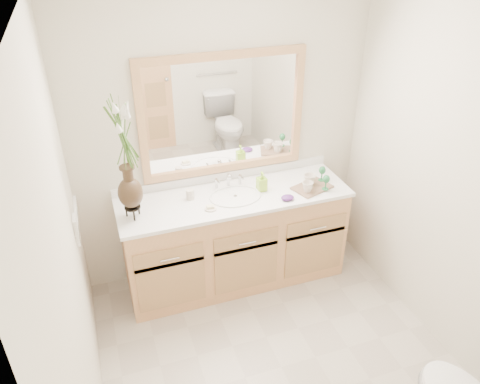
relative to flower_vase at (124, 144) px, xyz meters
name	(u,v)px	position (x,y,z in m)	size (l,w,h in m)	color
floor	(281,367)	(0.79, -0.97, -1.41)	(2.60, 2.60, 0.00)	beige
ceiling	(306,2)	(0.79, -0.97, 0.99)	(2.40, 2.60, 0.02)	white
wall_back	(223,138)	(0.79, 0.33, -0.21)	(2.40, 0.02, 2.40)	beige
wall_left	(71,272)	(-0.41, -0.97, -0.21)	(0.02, 2.60, 2.40)	beige
wall_right	(461,191)	(1.99, -0.97, -0.21)	(0.02, 2.60, 2.40)	beige
vanity	(235,239)	(0.79, 0.05, -1.01)	(1.80, 0.55, 0.80)	tan
counter	(235,197)	(0.79, 0.05, -0.60)	(1.84, 0.57, 0.03)	white
sink	(235,202)	(0.79, 0.03, -0.64)	(0.38, 0.34, 0.23)	white
mirror	(223,115)	(0.79, 0.31, -0.01)	(1.32, 0.04, 0.97)	white
switch_plate	(75,225)	(-0.39, -0.20, -0.43)	(0.02, 0.12, 0.12)	white
flower_vase	(124,144)	(0.00, 0.00, 0.00)	(0.21, 0.21, 0.86)	black
tumbler	(190,194)	(0.45, 0.11, -0.54)	(0.06, 0.06, 0.08)	beige
soap_dish	(210,208)	(0.56, -0.08, -0.57)	(0.09, 0.09, 0.03)	beige
soap_bottle	(262,182)	(1.03, 0.05, -0.51)	(0.07, 0.07, 0.15)	#96D331
purple_dish	(288,198)	(1.16, -0.15, -0.56)	(0.10, 0.08, 0.04)	#50246C
tray	(312,187)	(1.42, -0.05, -0.57)	(0.30, 0.20, 0.02)	brown
mug_left	(308,186)	(1.35, -0.11, -0.52)	(0.09, 0.08, 0.09)	beige
mug_right	(310,179)	(1.41, -0.02, -0.52)	(0.10, 0.09, 0.10)	beige
goblet_front	(326,180)	(1.50, -0.12, -0.48)	(0.06, 0.06, 0.13)	#267440
goblet_back	(322,171)	(1.54, 0.02, -0.48)	(0.06, 0.06, 0.13)	#267440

